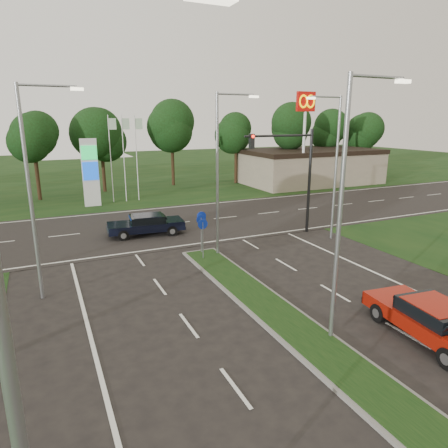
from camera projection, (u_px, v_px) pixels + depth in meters
name	position (u px, v px, depth m)	size (l,w,h in m)	color
verge_far	(102.00, 174.00, 57.00)	(160.00, 50.00, 0.02)	black
cross_road	(165.00, 225.00, 29.77)	(160.00, 12.00, 0.02)	black
median_kerb	(352.00, 374.00, 12.19)	(2.00, 26.00, 0.12)	slate
commercial_building	(310.00, 167.00, 48.70)	(16.00, 9.00, 4.00)	gray
streetlight_median_near	(346.00, 199.00, 13.07)	(2.53, 0.22, 9.00)	gray
streetlight_median_far	(221.00, 167.00, 21.86)	(2.53, 0.22, 9.00)	gray
streetlight_left_near	(33.00, 378.00, 4.04)	(2.53, 0.22, 9.00)	gray
streetlight_left_far	(34.00, 183.00, 16.34)	(2.53, 0.22, 9.00)	gray
streetlight_right_far	(334.00, 161.00, 25.01)	(2.53, 0.22, 9.00)	gray
traffic_signal	(294.00, 166.00, 26.22)	(5.10, 0.42, 7.00)	black
median_signs	(202.00, 226.00, 22.66)	(1.16, 1.76, 2.38)	gray
gas_pylon	(93.00, 171.00, 35.37)	(5.80, 1.26, 8.00)	silver
mcdonalds_sign	(305.00, 116.00, 42.02)	(2.20, 0.47, 10.40)	silver
treeline_far	(120.00, 127.00, 42.07)	(6.00, 6.00, 9.90)	black
red_sedan	(433.00, 319.00, 14.13)	(2.59, 5.24, 1.39)	#961408
navy_sedan	(146.00, 224.00, 26.99)	(5.15, 2.50, 1.37)	black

